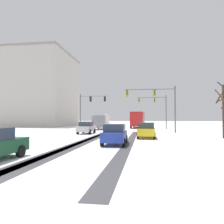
# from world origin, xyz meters

# --- Properties ---
(ground_plane) EXTENTS (300.00, 300.00, 0.00)m
(ground_plane) POSITION_xyz_m (0.00, 0.00, 0.00)
(ground_plane) COLOR white
(wheel_track_left_lane) EXTENTS (0.84, 28.78, 0.01)m
(wheel_track_left_lane) POSITION_xyz_m (-1.90, 13.08, 0.00)
(wheel_track_left_lane) COLOR #424247
(wheel_track_left_lane) RESTS_ON ground
(wheel_track_right_lane) EXTENTS (1.17, 28.78, 0.01)m
(wheel_track_right_lane) POSITION_xyz_m (-1.48, 13.08, 0.00)
(wheel_track_right_lane) COLOR #424247
(wheel_track_right_lane) RESTS_ON ground
(wheel_track_center) EXTENTS (0.78, 28.78, 0.01)m
(wheel_track_center) POSITION_xyz_m (2.38, 13.08, 0.00)
(wheel_track_center) COLOR #424247
(wheel_track_center) RESTS_ON ground
(sidewalk_kerb_right) EXTENTS (4.00, 28.78, 0.12)m
(sidewalk_kerb_right) POSITION_xyz_m (9.28, 11.77, 0.06)
(sidewalk_kerb_right) COLOR white
(sidewalk_kerb_right) RESTS_ON ground
(traffic_signal_far_left) EXTENTS (4.91, 0.43, 6.50)m
(traffic_signal_far_left) POSITION_xyz_m (-6.22, 32.15, 4.59)
(traffic_signal_far_left) COLOR #56565B
(traffic_signal_far_left) RESTS_ON ground
(traffic_signal_near_right) EXTENTS (7.00, 0.50, 6.50)m
(traffic_signal_near_right) POSITION_xyz_m (5.44, 24.09, 4.68)
(traffic_signal_near_right) COLOR #56565B
(traffic_signal_near_right) RESTS_ON ground
(traffic_signal_far_right) EXTENTS (5.48, 0.51, 6.50)m
(traffic_signal_far_right) POSITION_xyz_m (6.01, 36.22, 4.62)
(traffic_signal_far_right) COLOR #56565B
(traffic_signal_far_right) RESTS_ON ground
(car_silver_lead) EXTENTS (1.87, 4.12, 1.62)m
(car_silver_lead) POSITION_xyz_m (-4.07, 22.16, 0.82)
(car_silver_lead) COLOR #B7BABF
(car_silver_lead) RESTS_ON ground
(car_yellow_cab_second) EXTENTS (1.95, 4.16, 1.62)m
(car_yellow_cab_second) POSITION_xyz_m (3.89, 16.70, 0.82)
(car_yellow_cab_second) COLOR yellow
(car_yellow_cab_second) RESTS_ON ground
(car_blue_third) EXTENTS (1.88, 4.13, 1.62)m
(car_blue_third) POSITION_xyz_m (1.34, 10.65, 0.82)
(car_blue_third) COLOR #233899
(car_blue_third) RESTS_ON ground
(bus_oncoming) EXTENTS (2.98, 11.09, 3.38)m
(bus_oncoming) POSITION_xyz_m (2.38, 41.67, 1.99)
(bus_oncoming) COLOR #B21E1E
(bus_oncoming) RESTS_ON ground
(box_truck_delivery) EXTENTS (2.46, 7.46, 3.02)m
(box_truck_delivery) POSITION_xyz_m (-4.37, 34.36, 1.63)
(box_truck_delivery) COLOR slate
(box_truck_delivery) RESTS_ON ground
(bare_tree_sidewalk_mid) EXTENTS (1.95, 1.94, 5.81)m
(bare_tree_sidewalk_mid) POSITION_xyz_m (11.81, 17.32, 3.11)
(bare_tree_sidewalk_mid) COLOR #423023
(bare_tree_sidewalk_mid) RESTS_ON ground
(office_building_far_left_block) EXTENTS (19.73, 18.54, 19.32)m
(office_building_far_left_block) POSITION_xyz_m (-25.65, 48.57, 9.67)
(office_building_far_left_block) COLOR #B2ADA3
(office_building_far_left_block) RESTS_ON ground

